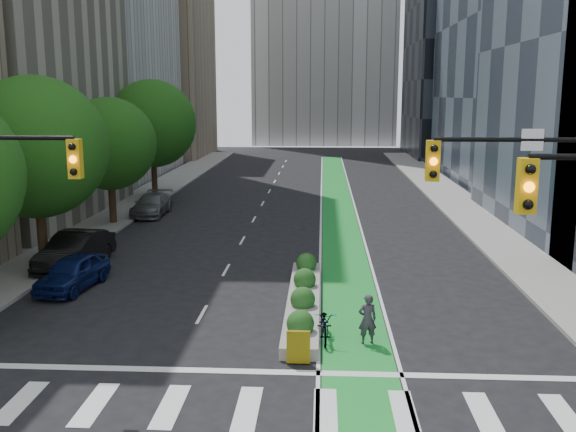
# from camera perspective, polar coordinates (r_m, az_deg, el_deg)

# --- Properties ---
(ground) EXTENTS (160.00, 160.00, 0.00)m
(ground) POSITION_cam_1_polar(r_m,az_deg,el_deg) (18.10, -3.24, -15.25)
(ground) COLOR black
(ground) RESTS_ON ground
(sidewalk_left) EXTENTS (3.60, 90.00, 0.15)m
(sidewalk_left) POSITION_cam_1_polar(r_m,az_deg,el_deg) (44.07, -15.02, 0.18)
(sidewalk_left) COLOR gray
(sidewalk_left) RESTS_ON ground
(sidewalk_right) EXTENTS (3.60, 90.00, 0.15)m
(sidewalk_right) POSITION_cam_1_polar(r_m,az_deg,el_deg) (43.06, 16.38, -0.14)
(sidewalk_right) COLOR gray
(sidewalk_right) RESTS_ON ground
(bike_lane_paint) EXTENTS (2.20, 70.00, 0.01)m
(bike_lane_paint) POSITION_cam_1_polar(r_m,az_deg,el_deg) (46.85, 4.44, 1.05)
(bike_lane_paint) COLOR #1A8F2E
(bike_lane_paint) RESTS_ON ground
(building_tan_far) EXTENTS (14.00, 16.00, 26.00)m
(building_tan_far) POSITION_cam_1_polar(r_m,az_deg,el_deg) (85.16, -12.16, 14.02)
(building_tan_far) COLOR tan
(building_tan_far) RESTS_ON ground
(building_dark_end) EXTENTS (14.00, 18.00, 28.00)m
(building_dark_end) POSITION_cam_1_polar(r_m,az_deg,el_deg) (86.30, 15.73, 14.48)
(building_dark_end) COLOR black
(building_dark_end) RESTS_ON ground
(tree_mid) EXTENTS (6.40, 6.40, 8.78)m
(tree_mid) POSITION_cam_1_polar(r_m,az_deg,el_deg) (31.04, -21.51, 5.69)
(tree_mid) COLOR black
(tree_mid) RESTS_ON ground
(tree_midfar) EXTENTS (5.60, 5.60, 7.76)m
(tree_midfar) POSITION_cam_1_polar(r_m,az_deg,el_deg) (40.37, -15.59, 6.18)
(tree_midfar) COLOR black
(tree_midfar) RESTS_ON ground
(tree_far) EXTENTS (6.60, 6.60, 9.00)m
(tree_far) POSITION_cam_1_polar(r_m,az_deg,el_deg) (49.89, -11.97, 8.02)
(tree_far) COLOR black
(tree_far) RESTS_ON ground
(median_planter) EXTENTS (1.20, 10.26, 1.10)m
(median_planter) POSITION_cam_1_polar(r_m,az_deg,el_deg) (24.41, 1.39, -7.26)
(median_planter) COLOR gray
(median_planter) RESTS_ON ground
(bicycle) EXTENTS (0.77, 2.04, 1.06)m
(bicycle) POSITION_cam_1_polar(r_m,az_deg,el_deg) (21.32, 3.31, -9.56)
(bicycle) COLOR gray
(bicycle) RESTS_ON ground
(cyclist) EXTENTS (0.67, 0.51, 1.66)m
(cyclist) POSITION_cam_1_polar(r_m,az_deg,el_deg) (20.98, 7.07, -9.09)
(cyclist) COLOR #37313B
(cyclist) RESTS_ON ground
(parked_car_left_near) EXTENTS (2.22, 4.34, 1.42)m
(parked_car_left_near) POSITION_cam_1_polar(r_m,az_deg,el_deg) (27.95, -18.59, -4.76)
(parked_car_left_near) COLOR #0D194F
(parked_car_left_near) RESTS_ON ground
(parked_car_left_mid) EXTENTS (2.29, 5.25, 1.68)m
(parked_car_left_mid) POSITION_cam_1_polar(r_m,az_deg,el_deg) (31.18, -18.40, -2.91)
(parked_car_left_mid) COLOR black
(parked_car_left_mid) RESTS_ON ground
(parked_car_left_far) EXTENTS (2.03, 4.92, 1.43)m
(parked_car_left_far) POSITION_cam_1_polar(r_m,az_deg,el_deg) (43.38, -12.02, 1.00)
(parked_car_left_far) COLOR slate
(parked_car_left_far) RESTS_ON ground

